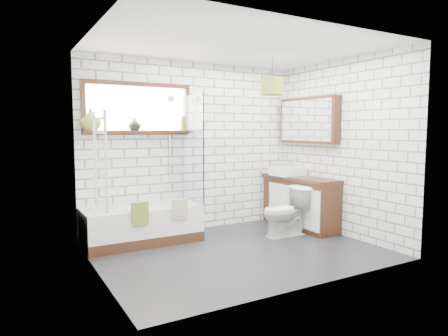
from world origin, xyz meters
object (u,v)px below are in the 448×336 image
bathtub (142,225)px  basin (287,171)px  pendant (272,87)px  toilet (285,211)px  vanity (300,202)px

bathtub → basin: bearing=-3.0°
pendant → bathtub: bearing=161.2°
basin → toilet: 0.87m
toilet → vanity: bearing=122.4°
vanity → pendant: bearing=-163.1°
bathtub → basin: 2.43m
bathtub → vanity: 2.44m
vanity → basin: basin is taller
vanity → bathtub: bearing=171.4°
vanity → basin: 0.52m
basin → pendant: 1.48m
basin → pendant: size_ratio=1.51×
bathtub → toilet: size_ratio=2.16×
basin → toilet: (-0.46, -0.55, -0.50)m
vanity → basin: bearing=104.0°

